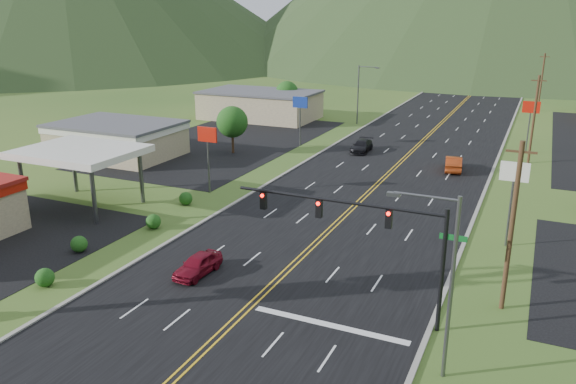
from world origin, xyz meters
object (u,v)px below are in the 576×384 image
at_px(traffic_signal, 370,228).
at_px(car_dark_mid, 362,146).
at_px(car_red_far, 453,164).
at_px(gas_canopy, 80,153).
at_px(streetlight_west, 360,91).
at_px(car_red_near, 198,265).
at_px(streetlight_east, 445,276).

relative_size(traffic_signal, car_dark_mid, 2.66).
distance_m(traffic_signal, car_red_far, 34.11).
xyz_separation_m(gas_canopy, car_dark_mid, (16.33, 30.11, -4.16)).
distance_m(streetlight_west, car_red_near, 56.18).
height_order(streetlight_west, car_red_far, streetlight_west).
relative_size(streetlight_east, car_red_near, 2.23).
bearing_deg(traffic_signal, streetlight_east, -40.39).
bearing_deg(car_dark_mid, streetlight_east, -70.56).
xyz_separation_m(streetlight_west, car_red_far, (17.80, -22.20, -4.37)).
bearing_deg(gas_canopy, car_red_far, 42.53).
distance_m(streetlight_east, car_red_far, 38.39).
bearing_deg(streetlight_west, car_red_far, -51.27).
distance_m(traffic_signal, streetlight_west, 58.88).
xyz_separation_m(traffic_signal, car_red_far, (-0.36, 33.81, -4.52)).
xyz_separation_m(streetlight_east, gas_canopy, (-33.18, 12.00, -0.31)).
relative_size(streetlight_west, car_red_far, 1.84).
bearing_deg(car_dark_mid, car_red_near, -91.52).
bearing_deg(car_dark_mid, streetlight_west, 106.19).
height_order(car_red_near, car_red_far, car_red_far).
bearing_deg(car_red_near, traffic_signal, 1.06).
height_order(streetlight_east, car_red_near, streetlight_east).
relative_size(traffic_signal, streetlight_east, 1.46).
height_order(traffic_signal, streetlight_east, streetlight_east).
height_order(streetlight_west, car_red_near, streetlight_west).
height_order(streetlight_east, car_red_far, streetlight_east).
bearing_deg(gas_canopy, streetlight_east, -19.88).
height_order(gas_canopy, car_red_far, gas_canopy).
xyz_separation_m(traffic_signal, gas_canopy, (-28.48, 8.00, -0.46)).
xyz_separation_m(traffic_signal, streetlight_east, (4.70, -4.00, -0.15)).
relative_size(gas_canopy, car_red_near, 2.48).
relative_size(traffic_signal, gas_canopy, 1.31).
relative_size(traffic_signal, car_red_near, 3.25).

